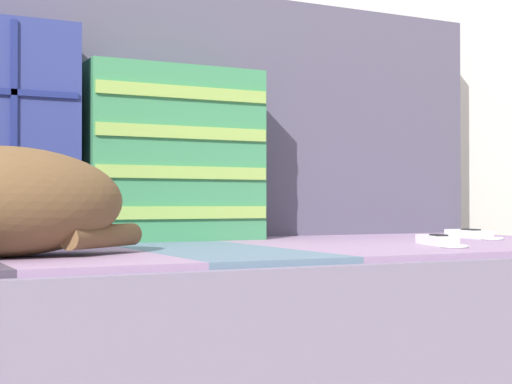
% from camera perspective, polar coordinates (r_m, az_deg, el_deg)
% --- Properties ---
extents(couch, '(1.86, 0.86, 0.40)m').
position_cam_1_polar(couch, '(1.49, -5.04, -11.72)').
color(couch, gray).
rests_on(couch, ground_plane).
extents(sofa_backrest, '(1.82, 0.14, 0.57)m').
position_cam_1_polar(sofa_backrest, '(1.81, -9.22, 5.71)').
color(sofa_backrest, '#514C60').
rests_on(sofa_backrest, couch).
extents(throw_pillow_striped, '(0.38, 0.14, 0.37)m').
position_cam_1_polar(throw_pillow_striped, '(1.69, -6.03, 2.76)').
color(throw_pillow_striped, '#3D8956').
rests_on(throw_pillow_striped, couch).
extents(game_remote_near, '(0.10, 0.19, 0.02)m').
position_cam_1_polar(game_remote_near, '(1.52, 13.10, -3.47)').
color(game_remote_near, white).
rests_on(game_remote_near, couch).
extents(game_remote_far, '(0.08, 0.20, 0.02)m').
position_cam_1_polar(game_remote_far, '(1.85, 15.29, -2.98)').
color(game_remote_far, white).
rests_on(game_remote_far, couch).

